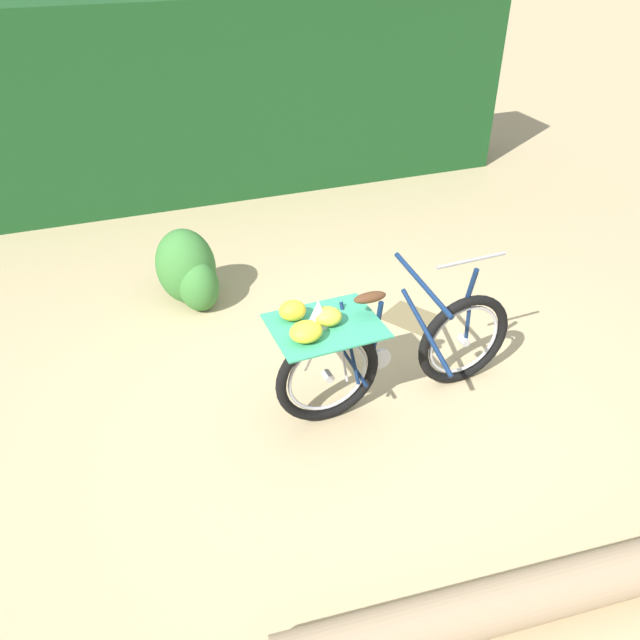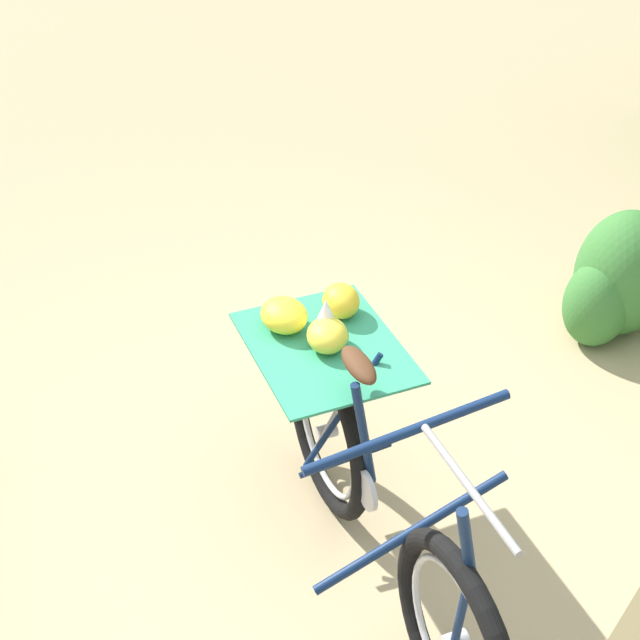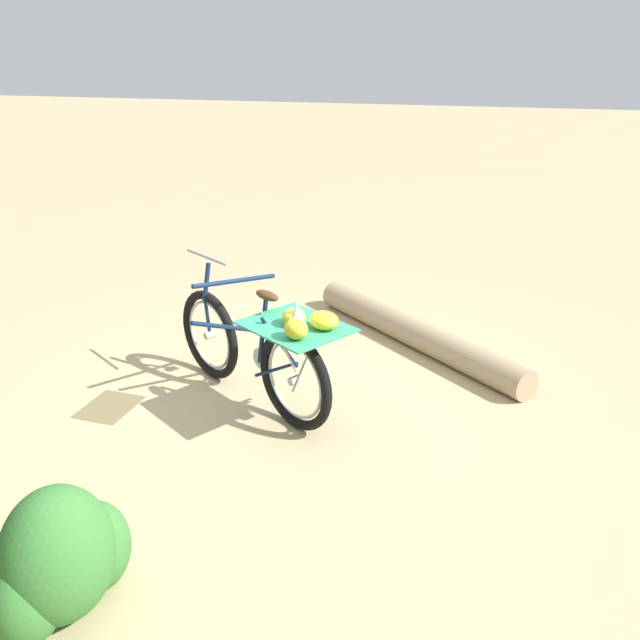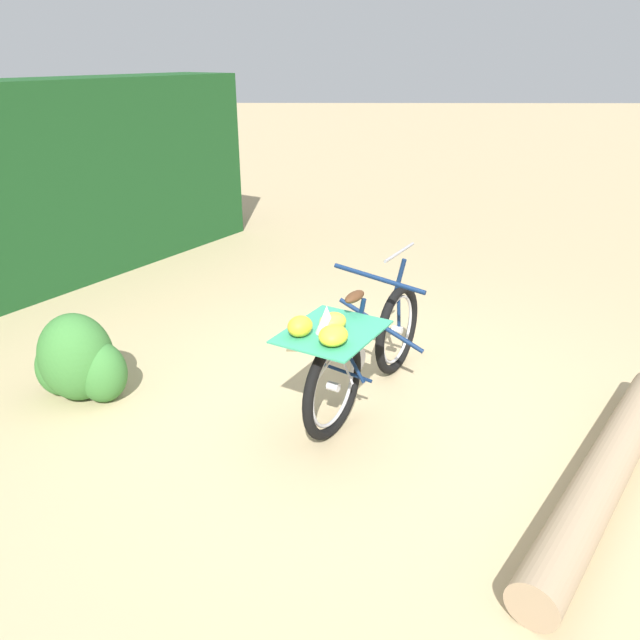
% 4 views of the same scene
% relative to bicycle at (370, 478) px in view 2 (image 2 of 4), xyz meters
% --- Properties ---
extents(ground_plane, '(60.00, 60.00, 0.00)m').
position_rel_bicycle_xyz_m(ground_plane, '(0.07, 0.17, -0.48)').
color(ground_plane, tan).
extents(bicycle, '(1.14, 1.69, 1.03)m').
position_rel_bicycle_xyz_m(bicycle, '(0.00, 0.00, 0.00)').
color(bicycle, black).
rests_on(bicycle, ground_plane).
extents(shrub_cluster, '(0.71, 0.49, 0.68)m').
position_rel_bicycle_xyz_m(shrub_cluster, '(2.07, -0.11, -0.18)').
color(shrub_cluster, '#387533').
rests_on(shrub_cluster, ground_plane).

